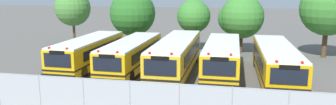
# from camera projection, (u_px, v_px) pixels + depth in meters

# --- Properties ---
(ground_plane) EXTENTS (160.00, 160.00, 0.00)m
(ground_plane) POSITION_uv_depth(u_px,v_px,m) (176.00, 73.00, 24.90)
(ground_plane) COLOR #595651
(school_bus_0) EXTENTS (2.60, 9.58, 2.57)m
(school_bus_0) POSITION_uv_depth(u_px,v_px,m) (89.00, 52.00, 26.24)
(school_bus_0) COLOR yellow
(school_bus_0) RESTS_ON ground_plane
(school_bus_1) EXTENTS (2.53, 9.95, 2.53)m
(school_bus_1) POSITION_uv_depth(u_px,v_px,m) (132.00, 54.00, 25.40)
(school_bus_1) COLOR yellow
(school_bus_1) RESTS_ON ground_plane
(school_bus_2) EXTENTS (2.57, 11.40, 2.70)m
(school_bus_2) POSITION_uv_depth(u_px,v_px,m) (176.00, 55.00, 24.79)
(school_bus_2) COLOR yellow
(school_bus_2) RESTS_ON ground_plane
(school_bus_3) EXTENTS (2.53, 9.75, 2.62)m
(school_bus_3) POSITION_uv_depth(u_px,v_px,m) (222.00, 57.00, 24.14)
(school_bus_3) COLOR yellow
(school_bus_3) RESTS_ON ground_plane
(school_bus_4) EXTENTS (2.66, 11.03, 2.54)m
(school_bus_4) POSITION_uv_depth(u_px,v_px,m) (276.00, 61.00, 23.09)
(school_bus_4) COLOR #EAA80C
(school_bus_4) RESTS_ON ground_plane
(tree_0) EXTENTS (4.07, 4.07, 6.12)m
(tree_0) POSITION_uv_depth(u_px,v_px,m) (72.00, 8.00, 37.41)
(tree_0) COLOR #4C3823
(tree_0) RESTS_ON ground_plane
(tree_1) EXTENTS (4.78, 4.78, 6.18)m
(tree_1) POSITION_uv_depth(u_px,v_px,m) (133.00, 13.00, 33.80)
(tree_1) COLOR #4C3823
(tree_1) RESTS_ON ground_plane
(tree_2) EXTENTS (3.40, 3.40, 5.30)m
(tree_2) POSITION_uv_depth(u_px,v_px,m) (193.00, 16.00, 32.93)
(tree_2) COLOR #4C3823
(tree_2) RESTS_ON ground_plane
(tree_3) EXTENTS (4.52, 4.26, 5.73)m
(tree_3) POSITION_uv_depth(u_px,v_px,m) (240.00, 17.00, 32.13)
(tree_3) COLOR #4C3823
(tree_3) RESTS_ON ground_plane
(tree_4) EXTENTS (4.98, 4.98, 7.06)m
(tree_4) POSITION_uv_depth(u_px,v_px,m) (329.00, 9.00, 29.67)
(tree_4) COLOR #4C3823
(tree_4) RESTS_ON ground_plane
(chainlink_fence) EXTENTS (20.38, 0.07, 1.92)m
(chainlink_fence) POSITION_uv_depth(u_px,v_px,m) (130.00, 98.00, 16.42)
(chainlink_fence) COLOR #9EA0A3
(chainlink_fence) RESTS_ON ground_plane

